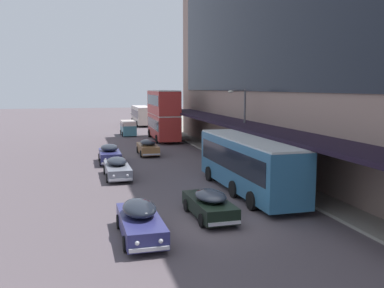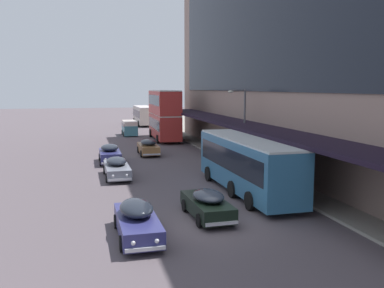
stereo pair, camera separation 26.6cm
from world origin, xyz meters
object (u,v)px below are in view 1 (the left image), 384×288
Objects in this scene: pedestrian_at_kerb at (305,173)px; transit_bus_kerbside_rear at (142,114)px; sedan_second_near at (140,220)px; sedan_far_back at (110,154)px; transit_bus_kerbside_far at (248,162)px; street_lamp at (242,121)px; transit_bus_kerbside_front at (163,113)px; sedan_trailing_mid at (117,168)px; vw_van at (128,127)px; sedan_trailing_near at (209,204)px; sedan_oncoming_front at (148,147)px.

transit_bus_kerbside_rear is at bearing 93.79° from pedestrian_at_kerb.
sedan_second_near is 18.89m from sedan_far_back.
transit_bus_kerbside_far is 3.70m from pedestrian_at_kerb.
sedan_far_back is 11.62m from street_lamp.
street_lamp is (2.78, -19.47, 0.48)m from transit_bus_kerbside_front.
transit_bus_kerbside_front is 1.67× the size of street_lamp.
sedan_trailing_mid is 1.10× the size of vw_van.
sedan_trailing_mid reaches higher than sedan_trailing_near.
sedan_second_near is 17.65m from street_lamp.
sedan_far_back is 0.98× the size of vw_van.
sedan_trailing_mid is (-7.28, -20.96, -2.56)m from transit_bus_kerbside_front.
street_lamp is (2.74, 8.02, 1.83)m from transit_bus_kerbside_far.
transit_bus_kerbside_far is 2.51× the size of vw_van.
transit_bus_kerbside_far is 5.77m from sedan_trailing_near.
sedan_trailing_mid is at bearing -100.18° from transit_bus_kerbside_rear.
sedan_far_back is at bearing 155.09° from street_lamp.
street_lamp is (6.43, 12.28, 3.05)m from sedan_trailing_near.
sedan_trailing_mid is 0.82× the size of street_lamp.
transit_bus_kerbside_front is at bearing -59.79° from vw_van.
transit_bus_kerbside_rear is 5.50× the size of pedestrian_at_kerb.
sedan_oncoming_front is 10.48m from sedan_trailing_mid.
transit_bus_kerbside_rear is at bearing 89.09° from transit_bus_kerbside_front.
sedan_second_near reaches higher than sedan_trailing_near.
vw_van is at bearing 96.21° from transit_bus_kerbside_far.
sedan_oncoming_front is at bearing -96.88° from transit_bus_kerbside_rear.
transit_bus_kerbside_far is at bearing -41.74° from sedan_trailing_mid.
sedan_far_back is (-7.75, -36.21, -1.06)m from transit_bus_kerbside_rear.
pedestrian_at_kerb is (7.25, -34.23, 0.08)m from vw_van.
transit_bus_kerbside_rear is 43.12m from sedan_trailing_mid.
transit_bus_kerbside_front reaches higher than transit_bus_kerbside_rear.
sedan_trailing_mid is (-3.69, -9.81, -0.03)m from sedan_oncoming_front.
transit_bus_kerbside_far reaches higher than sedan_second_near.
vw_van is at bearing 90.13° from sedan_oncoming_front.
vw_van is (-3.67, 33.72, -0.83)m from transit_bus_kerbside_far.
transit_bus_kerbside_front is 7.53m from vw_van.
sedan_trailing_mid is 6.22m from sedan_far_back.
sedan_far_back is 21.32m from vw_van.
pedestrian_at_kerb is (3.58, -0.51, -0.75)m from transit_bus_kerbside_far.
sedan_second_near is at bearing -89.75° from sedan_far_back.
transit_bus_kerbside_rear is at bearing 82.07° from sedan_second_near.
sedan_far_back reaches higher than sedan_trailing_mid.
transit_bus_kerbside_rear reaches higher than sedan_second_near.
street_lamp is (10.05, 1.49, 3.04)m from sedan_trailing_mid.
sedan_second_near is 40.04m from vw_van.
pedestrian_at_kerb is at bearing -66.82° from sedan_oncoming_front.
sedan_far_back is at bearing -100.22° from vw_van.
sedan_trailing_near is at bearing -130.91° from transit_bus_kerbside_far.
transit_bus_kerbside_far is at bearing 171.88° from pedestrian_at_kerb.
street_lamp is at bearing -81.89° from transit_bus_kerbside_front.
transit_bus_kerbside_far is 6.15× the size of pedestrian_at_kerb.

